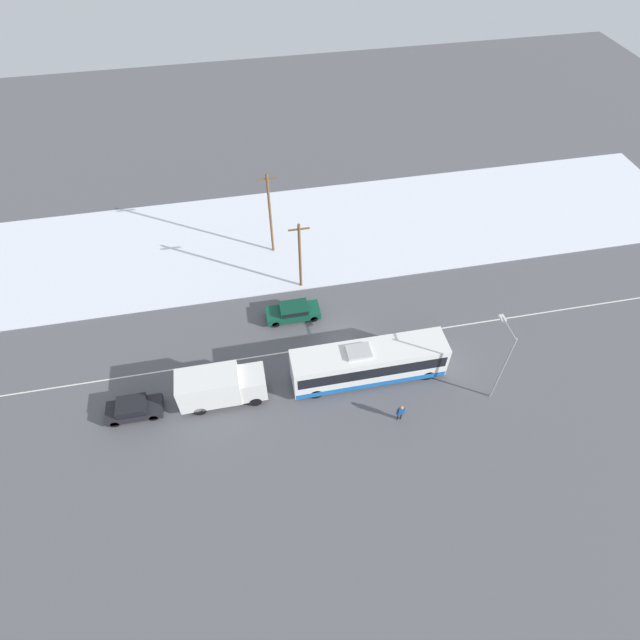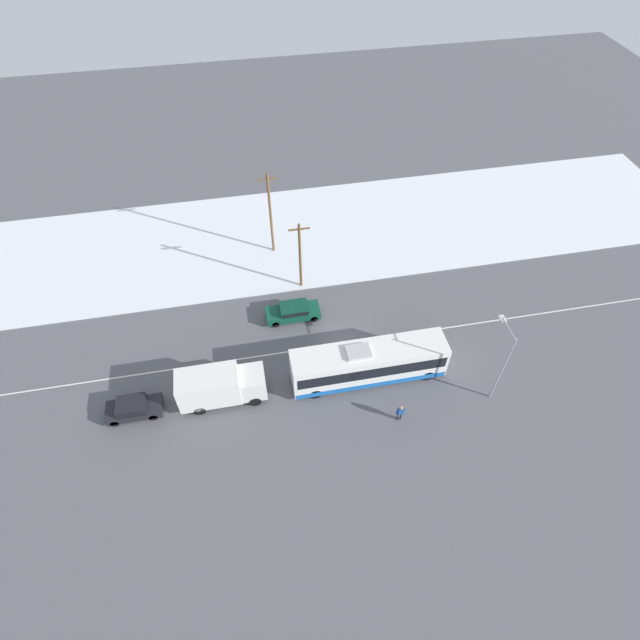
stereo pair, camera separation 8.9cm
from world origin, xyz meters
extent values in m
plane|color=#56565B|center=(0.00, 0.00, 0.00)|extent=(120.00, 120.00, 0.00)
cube|color=silver|center=(0.00, 14.66, 0.06)|extent=(80.00, 15.59, 0.12)
cube|color=silver|center=(0.00, 0.00, 0.00)|extent=(60.00, 0.12, 0.00)
cube|color=white|center=(1.07, -3.56, 1.76)|extent=(11.88, 2.55, 2.97)
cube|color=black|center=(1.07, -3.56, 2.12)|extent=(11.41, 2.57, 1.13)
cube|color=blue|center=(1.07, -3.56, 0.54)|extent=(11.76, 2.57, 0.53)
cube|color=#B2B2B2|center=(0.18, -3.56, 3.37)|extent=(1.80, 1.40, 0.24)
cylinder|color=black|center=(5.61, -4.70, 0.50)|extent=(1.00, 0.28, 1.00)
cylinder|color=black|center=(5.61, -2.43, 0.50)|extent=(1.00, 0.28, 1.00)
cylinder|color=black|center=(-3.27, -4.70, 0.50)|extent=(1.00, 0.28, 1.00)
cylinder|color=black|center=(-3.27, -2.43, 0.50)|extent=(1.00, 0.28, 1.00)
cube|color=silver|center=(-11.02, -3.48, 1.78)|extent=(4.52, 2.30, 2.58)
cube|color=silver|center=(-7.81, -3.48, 1.50)|extent=(1.90, 2.18, 2.01)
cube|color=black|center=(-6.88, -3.48, 1.90)|extent=(0.06, 1.95, 0.88)
cylinder|color=black|center=(-7.81, -4.50, 0.45)|extent=(0.90, 0.26, 0.90)
cylinder|color=black|center=(-7.81, -2.46, 0.45)|extent=(0.90, 0.26, 0.90)
cylinder|color=black|center=(-11.92, -4.50, 0.45)|extent=(0.90, 0.26, 0.90)
cylinder|color=black|center=(-11.92, -2.46, 0.45)|extent=(0.90, 0.26, 0.90)
cube|color=#0F4733|center=(-3.69, 3.70, 0.56)|extent=(4.62, 1.80, 0.67)
cube|color=#0D3C2B|center=(-3.58, 3.70, 1.13)|extent=(2.40, 1.66, 0.48)
cube|color=black|center=(-3.58, 3.70, 1.14)|extent=(2.21, 1.69, 0.39)
cylinder|color=black|center=(-5.30, 2.91, 0.32)|extent=(0.64, 0.22, 0.64)
cylinder|color=black|center=(-5.30, 4.49, 0.32)|extent=(0.64, 0.22, 0.64)
cylinder|color=black|center=(-1.98, 2.91, 0.32)|extent=(0.64, 0.22, 0.64)
cylinder|color=black|center=(-1.98, 4.49, 0.32)|extent=(0.64, 0.22, 0.64)
cube|color=black|center=(-16.65, -3.54, 0.54)|extent=(4.05, 1.80, 0.62)
cube|color=black|center=(-16.75, -3.54, 1.11)|extent=(2.11, 1.66, 0.53)
cube|color=black|center=(-16.75, -3.54, 1.12)|extent=(1.94, 1.69, 0.43)
cylinder|color=black|center=(-15.32, -4.33, 0.32)|extent=(0.64, 0.22, 0.64)
cylinder|color=black|center=(-15.32, -2.75, 0.32)|extent=(0.64, 0.22, 0.64)
cylinder|color=black|center=(-18.07, -4.33, 0.32)|extent=(0.64, 0.22, 0.64)
cylinder|color=black|center=(-18.07, -2.75, 0.32)|extent=(0.64, 0.22, 0.64)
cylinder|color=#23232D|center=(2.29, -7.74, 0.39)|extent=(0.12, 0.12, 0.79)
cylinder|color=#23232D|center=(2.53, -7.74, 0.39)|extent=(0.12, 0.12, 0.79)
cube|color=#19478C|center=(2.41, -7.74, 1.11)|extent=(0.41, 0.22, 0.65)
sphere|color=tan|center=(2.41, -7.74, 1.57)|extent=(0.27, 0.27, 0.27)
cylinder|color=#19478C|center=(2.16, -7.74, 1.07)|extent=(0.10, 0.10, 0.62)
cylinder|color=#19478C|center=(2.67, -7.74, 1.07)|extent=(0.10, 0.10, 0.62)
cylinder|color=#9EA3A8|center=(9.82, -7.16, 3.47)|extent=(0.14, 0.14, 6.95)
cylinder|color=#9EA3A8|center=(9.82, -6.14, 6.80)|extent=(0.10, 2.04, 0.10)
cube|color=silver|center=(9.82, -5.12, 6.73)|extent=(0.36, 0.60, 0.16)
cylinder|color=brown|center=(-2.36, 7.37, 3.53)|extent=(0.24, 0.24, 7.07)
cube|color=brown|center=(-2.36, 7.37, 6.57)|extent=(1.80, 0.12, 0.12)
cylinder|color=brown|center=(-4.22, 12.73, 4.33)|extent=(0.24, 0.24, 8.66)
cube|color=brown|center=(-4.22, 12.73, 8.16)|extent=(1.80, 0.12, 0.12)
camera|label=1|loc=(-6.92, -25.05, 32.50)|focal=28.00mm
camera|label=2|loc=(-6.83, -25.07, 32.50)|focal=28.00mm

